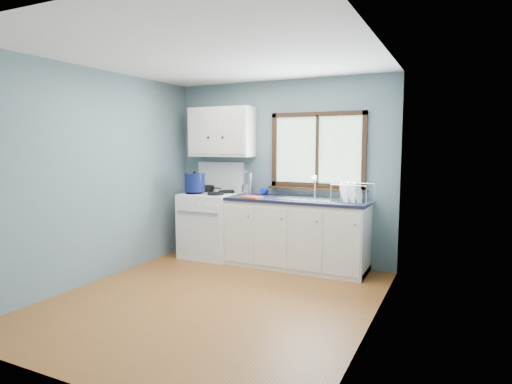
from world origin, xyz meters
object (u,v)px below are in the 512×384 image
at_px(gas_range, 211,223).
at_px(base_cabinets, 296,237).
at_px(dish_rack, 352,197).
at_px(sink, 310,204).
at_px(skillet, 205,188).
at_px(thermos, 249,184).
at_px(utensil_crock, 246,189).
at_px(stockpot, 195,182).

relative_size(gas_range, base_cabinets, 0.74).
bearing_deg(dish_rack, sink, -176.34).
height_order(base_cabinets, dish_rack, dish_rack).
bearing_deg(sink, skillet, 175.57).
relative_size(sink, thermos, 2.74).
relative_size(base_cabinets, skillet, 4.50).
distance_m(gas_range, utensil_crock, 0.71).
height_order(sink, thermos, thermos).
relative_size(stockpot, dish_rack, 0.70).
height_order(gas_range, utensil_crock, gas_range).
distance_m(thermos, dish_rack, 1.51).
distance_m(stockpot, thermos, 0.78).
distance_m(gas_range, stockpot, 0.64).
relative_size(gas_range, utensil_crock, 3.75).
xyz_separation_m(base_cabinets, sink, (0.18, -0.00, 0.45)).
distance_m(stockpot, dish_rack, 2.20).
bearing_deg(skillet, utensil_crock, -0.72).
relative_size(sink, utensil_crock, 2.31).
distance_m(sink, skillet, 1.68).
bearing_deg(base_cabinets, dish_rack, -1.91).
xyz_separation_m(base_cabinets, thermos, (-0.77, 0.15, 0.66)).
bearing_deg(dish_rack, gas_range, -174.00).
height_order(stockpot, dish_rack, stockpot).
xyz_separation_m(gas_range, dish_rack, (2.03, -0.01, 0.49)).
bearing_deg(thermos, gas_range, -162.28).
xyz_separation_m(sink, thermos, (-0.95, 0.15, 0.21)).
bearing_deg(utensil_crock, sink, -8.39).
bearing_deg(skillet, thermos, -0.40).
xyz_separation_m(base_cabinets, dish_rack, (0.73, -0.02, 0.57)).
height_order(gas_range, dish_rack, gas_range).
distance_m(base_cabinets, skillet, 1.60).
distance_m(base_cabinets, thermos, 1.03).
height_order(gas_range, base_cabinets, gas_range).
relative_size(skillet, thermos, 1.34).
height_order(gas_range, thermos, gas_range).
bearing_deg(utensil_crock, skillet, -178.42).
xyz_separation_m(base_cabinets, stockpot, (-1.47, -0.18, 0.68)).
distance_m(sink, stockpot, 1.67).
xyz_separation_m(gas_range, utensil_crock, (0.48, 0.17, 0.50)).
height_order(stockpot, utensil_crock, utensil_crock).
relative_size(gas_range, dish_rack, 2.73).
relative_size(base_cabinets, dish_rack, 3.71).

